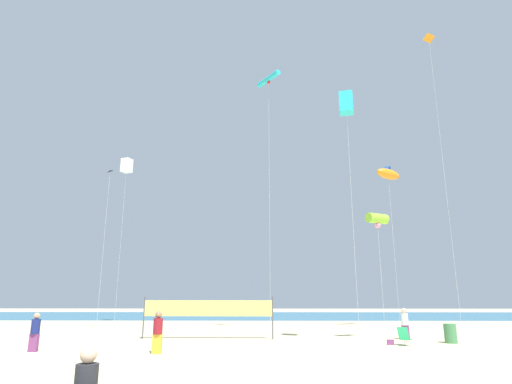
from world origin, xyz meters
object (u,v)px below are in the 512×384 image
(trash_barrel, at_px, (450,333))
(kite_black_diamond, at_px, (109,176))
(kite_lime_tube, at_px, (377,219))
(volleyball_net, at_px, (208,310))
(kite_white_box, at_px, (127,166))
(kite_cyan_box, at_px, (346,104))
(kite_orange_diamond, at_px, (430,44))
(folding_beach_chair, at_px, (404,336))
(kite_cyan_tube, at_px, (269,80))
(beachgoer_navy_shirt, at_px, (35,331))
(beachgoer_maroon_shirt, at_px, (158,331))
(beachgoer_white_shirt, at_px, (405,323))
(kite_orange_inflatable, at_px, (388,174))
(beach_handbag, at_px, (391,342))

(trash_barrel, relative_size, kite_black_diamond, 0.08)
(kite_lime_tube, bearing_deg, volleyball_net, 173.43)
(kite_white_box, xyz_separation_m, kite_cyan_box, (17.31, -14.81, -1.07))
(kite_black_diamond, xyz_separation_m, kite_orange_diamond, (23.98, -1.98, 9.61))
(folding_beach_chair, distance_m, kite_cyan_box, 12.81)
(kite_cyan_tube, bearing_deg, volleyball_net, -145.29)
(folding_beach_chair, height_order, kite_cyan_tube, kite_cyan_tube)
(beachgoer_navy_shirt, distance_m, folding_beach_chair, 17.88)
(trash_barrel, distance_m, kite_cyan_box, 13.72)
(volleyball_net, bearing_deg, beachgoer_maroon_shirt, -103.23)
(volleyball_net, distance_m, kite_lime_tube, 11.35)
(beachgoer_white_shirt, relative_size, beachgoer_maroon_shirt, 0.97)
(kite_orange_inflatable, relative_size, kite_black_diamond, 1.07)
(beachgoer_maroon_shirt, height_order, folding_beach_chair, beachgoer_maroon_shirt)
(beachgoer_white_shirt, relative_size, kite_black_diamond, 0.15)
(kite_cyan_box, xyz_separation_m, kite_black_diamond, (-16.19, 7.97, -1.91))
(beachgoer_maroon_shirt, relative_size, kite_cyan_tube, 0.10)
(folding_beach_chair, xyz_separation_m, beach_handbag, (-0.63, 0.29, -0.34))
(trash_barrel, relative_size, kite_lime_tube, 0.14)
(kite_orange_inflatable, distance_m, kite_cyan_box, 11.74)
(volleyball_net, xyz_separation_m, kite_white_box, (-9.31, 11.02, 12.44))
(beach_handbag, bearing_deg, beachgoer_white_shirt, 57.12)
(beachgoer_navy_shirt, height_order, kite_orange_inflatable, kite_orange_inflatable)
(folding_beach_chair, bearing_deg, beachgoer_white_shirt, 48.65)
(folding_beach_chair, bearing_deg, trash_barrel, -0.51)
(folding_beach_chair, height_order, kite_black_diamond, kite_black_diamond)
(kite_orange_diamond, bearing_deg, kite_cyan_box, -142.42)
(volleyball_net, distance_m, kite_cyan_tube, 17.05)
(kite_lime_tube, bearing_deg, kite_cyan_tube, 149.25)
(trash_barrel, distance_m, beach_handbag, 3.57)
(beachgoer_maroon_shirt, distance_m, beach_handbag, 11.81)
(beachgoer_maroon_shirt, bearing_deg, volleyball_net, -36.02)
(kite_lime_tube, bearing_deg, beachgoer_white_shirt, 35.44)
(beach_handbag, distance_m, kite_cyan_tube, 19.66)
(kite_white_box, relative_size, kite_black_diamond, 1.26)
(beachgoer_navy_shirt, relative_size, kite_white_box, 0.12)
(folding_beach_chair, bearing_deg, kite_orange_inflatable, 51.74)
(beachgoer_navy_shirt, distance_m, trash_barrel, 20.84)
(kite_lime_tube, relative_size, kite_cyan_tube, 0.39)
(beachgoer_white_shirt, xyz_separation_m, kite_cyan_tube, (-7.75, 2.70, 17.13))
(beachgoer_maroon_shirt, bearing_deg, kite_black_diamond, 10.49)
(trash_barrel, bearing_deg, beachgoer_maroon_shirt, -163.91)
(kite_cyan_box, relative_size, kite_lime_tube, 1.90)
(kite_lime_tube, bearing_deg, kite_black_diamond, 163.68)
(beachgoer_maroon_shirt, height_order, kite_orange_diamond, kite_orange_diamond)
(beachgoer_white_shirt, distance_m, kite_black_diamond, 22.55)
(trash_barrel, xyz_separation_m, kite_orange_inflatable, (0.03, 8.48, 11.37))
(beachgoer_maroon_shirt, height_order, trash_barrel, beachgoer_maroon_shirt)
(beachgoer_navy_shirt, distance_m, volleyball_net, 9.15)
(beach_handbag, relative_size, kite_orange_inflatable, 0.03)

